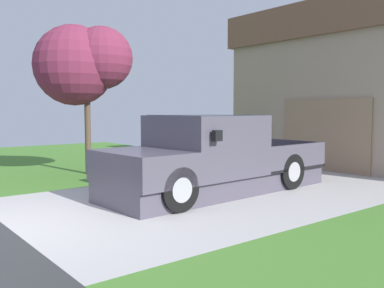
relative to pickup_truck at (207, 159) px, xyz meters
The scene contains 5 objects.
pickup_truck is the anchor object (origin of this frame).
person_with_hat 1.32m from the pickup_truck, 167.71° to the right, with size 0.47×0.47×1.66m.
handbag 1.50m from the pickup_truck, 154.70° to the right, with size 0.35×0.22×0.40m.
front_yard_tree 4.89m from the pickup_truck, 168.87° to the right, with size 2.39×2.54×4.08m.
wheeled_trash_bin 4.90m from the pickup_truck, 132.06° to the left, with size 0.60×0.72×1.12m.
Camera 1 is at (6.55, -1.75, 1.80)m, focal length 39.73 mm.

